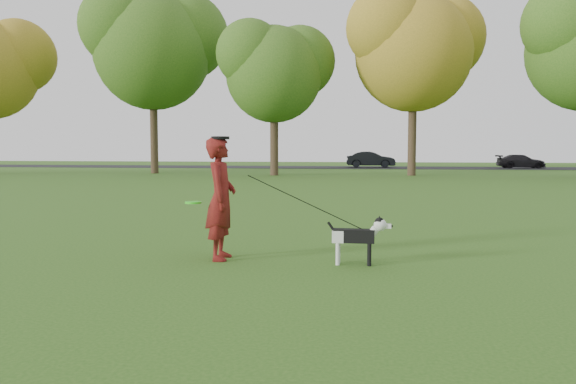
% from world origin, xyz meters
% --- Properties ---
extents(ground, '(120.00, 120.00, 0.00)m').
position_xyz_m(ground, '(0.00, 0.00, 0.00)').
color(ground, '#285116').
rests_on(ground, ground).
extents(road, '(120.00, 7.00, 0.02)m').
position_xyz_m(road, '(0.00, 40.00, 0.01)').
color(road, black).
rests_on(road, ground).
extents(man, '(0.46, 0.66, 1.72)m').
position_xyz_m(man, '(-0.39, 0.51, 0.86)').
color(man, '#540C11').
rests_on(man, ground).
extents(dog, '(0.88, 0.18, 0.67)m').
position_xyz_m(dog, '(1.53, 0.41, 0.41)').
color(dog, black).
rests_on(dog, ground).
extents(car_mid, '(4.07, 1.63, 1.32)m').
position_xyz_m(car_mid, '(1.59, 40.00, 0.68)').
color(car_mid, black).
rests_on(car_mid, road).
extents(car_right, '(3.85, 1.84, 1.08)m').
position_xyz_m(car_right, '(13.49, 40.00, 0.56)').
color(car_right, black).
rests_on(car_right, road).
extents(man_held_items, '(2.54, 0.33, 1.28)m').
position_xyz_m(man_held_items, '(0.74, 0.44, 0.86)').
color(man_held_items, '#33E91D').
rests_on(man_held_items, ground).
extents(tree_row, '(51.74, 8.86, 12.01)m').
position_xyz_m(tree_row, '(-1.43, 26.07, 7.41)').
color(tree_row, '#38281C').
rests_on(tree_row, ground).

